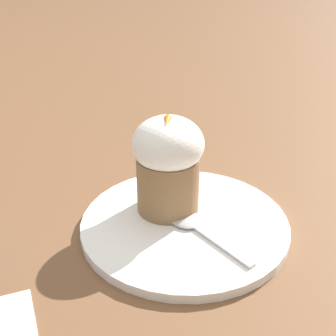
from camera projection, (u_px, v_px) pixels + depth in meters
name	position (u px, v px, depth m)	size (l,w,h in m)	color
ground_plane	(185.00, 229.00, 0.55)	(4.00, 4.00, 0.00)	brown
dessert_plate	(185.00, 225.00, 0.55)	(0.24, 0.24, 0.01)	white
carrot_cake	(168.00, 163.00, 0.54)	(0.08, 0.08, 0.12)	olive
spoon	(195.00, 225.00, 0.53)	(0.10, 0.11, 0.01)	#B7B7BC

